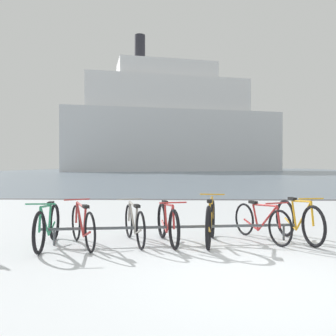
{
  "coord_description": "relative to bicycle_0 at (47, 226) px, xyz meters",
  "views": [
    {
      "loc": [
        -0.87,
        -4.35,
        1.39
      ],
      "look_at": [
        -1.22,
        5.33,
        1.3
      ],
      "focal_mm": 38.93,
      "sensor_mm": 36.0,
      "label": 1
    }
  ],
  "objects": [
    {
      "name": "ground",
      "position": [
        3.13,
        52.2,
        -0.39
      ],
      "size": [
        80.0,
        132.0,
        0.08
      ],
      "color": "silver"
    },
    {
      "name": "bike_rack",
      "position": [
        2.11,
        0.38,
        -0.08
      ],
      "size": [
        4.51,
        0.69,
        0.31
      ],
      "color": "#4C5156",
      "rests_on": "ground"
    },
    {
      "name": "bicycle_1",
      "position": [
        0.57,
        0.08,
        -0.0
      ],
      "size": [
        0.83,
        1.5,
        0.77
      ],
      "color": "black",
      "rests_on": "ground"
    },
    {
      "name": "bicycle_6",
      "position": [
        4.38,
        0.59,
        0.02
      ],
      "size": [
        0.52,
        1.63,
        0.82
      ],
      "color": "black",
      "rests_on": "ground"
    },
    {
      "name": "bicycle_4",
      "position": [
        2.78,
        0.37,
        0.03
      ],
      "size": [
        0.46,
        1.72,
        0.84
      ],
      "color": "black",
      "rests_on": "ground"
    },
    {
      "name": "bicycle_2",
      "position": [
        1.43,
        0.35,
        -0.01
      ],
      "size": [
        0.65,
        1.59,
        0.75
      ],
      "color": "black",
      "rests_on": "ground"
    },
    {
      "name": "bicycle_0",
      "position": [
        0.0,
        0.0,
        0.0
      ],
      "size": [
        0.46,
        1.7,
        0.78
      ],
      "color": "black",
      "rests_on": "ground"
    },
    {
      "name": "bicycle_3",
      "position": [
        2.02,
        0.34,
        -0.01
      ],
      "size": [
        0.56,
        1.58,
        0.77
      ],
      "color": "black",
      "rests_on": "ground"
    },
    {
      "name": "bicycle_5",
      "position": [
        3.72,
        0.64,
        -0.01
      ],
      "size": [
        0.76,
        1.58,
        0.74
      ],
      "color": "black",
      "rests_on": "ground"
    },
    {
      "name": "ferry_ship",
      "position": [
        -0.08,
        69.97,
        9.0
      ],
      "size": [
        45.94,
        22.98,
        27.86
      ],
      "color": "silver",
      "rests_on": "ground"
    }
  ]
}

